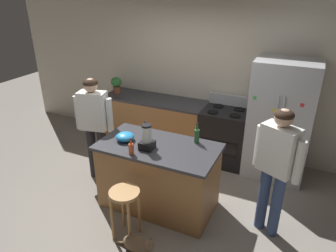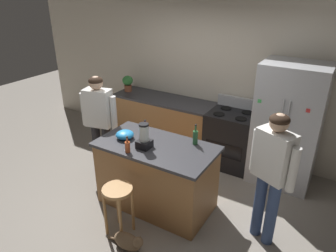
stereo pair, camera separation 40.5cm
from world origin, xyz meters
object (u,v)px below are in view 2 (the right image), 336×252
object	(u,v)px
person_by_sink_right	(272,168)
bottle_olive_oil	(195,137)
stove_range	(231,139)
cat	(128,241)
bottle_cooking_sauce	(128,147)
kitchen_island	(156,175)
person_by_island_left	(99,117)
bottle_soda	(145,131)
bar_stool	(118,198)
blender_appliance	(144,138)
potted_plant	(128,82)
mixing_bowl	(125,135)
refrigerator	(287,126)

from	to	relation	value
person_by_sink_right	bottle_olive_oil	world-z (taller)	person_by_sink_right
stove_range	cat	bearing A→B (deg)	-97.44
bottle_cooking_sauce	kitchen_island	bearing A→B (deg)	59.72
person_by_island_left	cat	bearing A→B (deg)	-39.15
person_by_sink_right	bottle_soda	distance (m)	1.67
kitchen_island	bottle_soda	size ratio (longest dim) A/B	6.06
stove_range	bar_stool	size ratio (longest dim) A/B	1.70
blender_appliance	cat	bearing A→B (deg)	-70.93
blender_appliance	kitchen_island	bearing A→B (deg)	56.64
cat	bottle_cooking_sauce	size ratio (longest dim) A/B	2.40
person_by_island_left	kitchen_island	bearing A→B (deg)	-10.78
kitchen_island	cat	world-z (taller)	kitchen_island
bar_stool	potted_plant	distance (m)	2.80
person_by_sink_right	cat	size ratio (longest dim) A/B	3.14
potted_plant	bottle_olive_oil	world-z (taller)	potted_plant
bottle_olive_oil	person_by_island_left	bearing A→B (deg)	-177.62
stove_range	mixing_bowl	size ratio (longest dim) A/B	4.60
bottle_olive_oil	bar_stool	bearing A→B (deg)	-117.24
refrigerator	bottle_soda	world-z (taller)	refrigerator
kitchen_island	refrigerator	xyz separation A→B (m)	(1.31, 1.50, 0.46)
stove_range	blender_appliance	world-z (taller)	blender_appliance
potted_plant	person_by_island_left	bearing A→B (deg)	-70.02
refrigerator	potted_plant	xyz separation A→B (m)	(-2.96, 0.05, 0.18)
kitchen_island	refrigerator	size ratio (longest dim) A/B	0.84
person_by_sink_right	cat	distance (m)	1.83
bar_stool	mixing_bowl	xyz separation A→B (m)	(-0.37, 0.64, 0.48)
kitchen_island	bar_stool	distance (m)	0.70
person_by_sink_right	kitchen_island	bearing A→B (deg)	-175.21
kitchen_island	bottle_olive_oil	bearing A→B (deg)	34.67
kitchen_island	bottle_soda	bearing A→B (deg)	155.67
person_by_sink_right	refrigerator	bearing A→B (deg)	94.94
cat	blender_appliance	xyz separation A→B (m)	(-0.25, 0.73, 0.96)
bar_stool	cat	xyz separation A→B (m)	(0.26, -0.17, -0.40)
bottle_soda	mixing_bowl	bearing A→B (deg)	-143.51
kitchen_island	bottle_soda	distance (m)	0.61
potted_plant	bar_stool	bearing A→B (deg)	-55.22
potted_plant	bottle_cooking_sauce	distance (m)	2.38
bottle_olive_oil	mixing_bowl	size ratio (longest dim) A/B	1.14
person_by_island_left	mixing_bowl	distance (m)	0.76
bottle_olive_oil	cat	bearing A→B (deg)	-102.29
blender_appliance	mixing_bowl	world-z (taller)	blender_appliance
kitchen_island	potted_plant	distance (m)	2.35
blender_appliance	potted_plant	bearing A→B (deg)	132.89
bar_stool	bottle_cooking_sauce	distance (m)	0.63
person_by_island_left	person_by_sink_right	distance (m)	2.60
refrigerator	bottle_olive_oil	bearing A→B (deg)	-126.55
cat	bar_stool	bearing A→B (deg)	146.81
cat	bottle_soda	world-z (taller)	bottle_soda
person_by_island_left	blender_appliance	bearing A→B (deg)	-18.16
bottle_soda	blender_appliance	bearing A→B (deg)	-58.03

